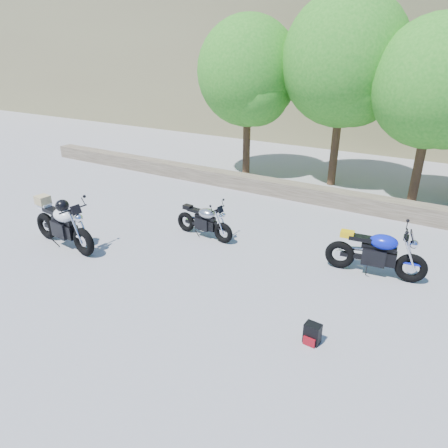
% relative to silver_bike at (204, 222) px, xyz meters
% --- Properties ---
extents(ground, '(90.00, 90.00, 0.00)m').
position_rel_silver_bike_xyz_m(ground, '(0.69, -1.50, -0.43)').
color(ground, gray).
rests_on(ground, ground).
extents(stone_wall, '(22.00, 0.55, 0.50)m').
position_rel_silver_bike_xyz_m(stone_wall, '(0.69, 4.00, -0.18)').
color(stone_wall, brown).
rests_on(stone_wall, ground).
extents(tree_decid_left, '(3.67, 3.67, 5.62)m').
position_rel_silver_bike_xyz_m(tree_decid_left, '(-1.70, 5.64, 3.20)').
color(tree_decid_left, '#382314').
rests_on(tree_decid_left, ground).
extents(tree_decid_mid, '(4.08, 4.08, 6.24)m').
position_rel_silver_bike_xyz_m(tree_decid_mid, '(1.60, 6.04, 3.61)').
color(tree_decid_mid, '#382314').
rests_on(tree_decid_mid, ground).
extents(tree_decid_right, '(3.54, 3.54, 5.41)m').
position_rel_silver_bike_xyz_m(tree_decid_right, '(4.40, 5.44, 3.07)').
color(tree_decid_right, '#382314').
rests_on(tree_decid_right, ground).
extents(silver_bike, '(1.78, 0.56, 0.89)m').
position_rel_silver_bike_xyz_m(silver_bike, '(0.00, 0.00, 0.00)').
color(silver_bike, black).
rests_on(silver_bike, ground).
extents(white_bike, '(2.28, 0.72, 1.26)m').
position_rel_silver_bike_xyz_m(white_bike, '(-2.68, -2.24, 0.19)').
color(white_bike, black).
rests_on(white_bike, ground).
extents(blue_bike, '(2.11, 0.67, 1.06)m').
position_rel_silver_bike_xyz_m(blue_bike, '(4.22, 0.29, 0.08)').
color(blue_bike, black).
rests_on(blue_bike, ground).
extents(backpack, '(0.28, 0.25, 0.36)m').
position_rel_silver_bike_xyz_m(backpack, '(3.82, -2.53, -0.26)').
color(backpack, black).
rests_on(backpack, ground).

